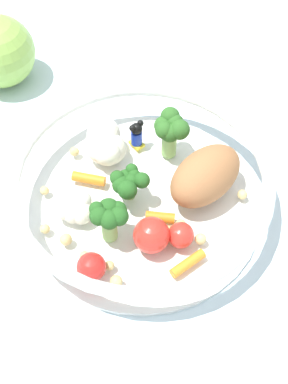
% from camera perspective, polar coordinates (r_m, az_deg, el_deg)
% --- Properties ---
extents(ground_plane, '(2.40, 2.40, 0.00)m').
position_cam_1_polar(ground_plane, '(0.53, -1.68, -2.21)').
color(ground_plane, silver).
extents(food_container, '(0.25, 0.25, 0.06)m').
position_cam_1_polar(food_container, '(0.51, -0.03, 0.71)').
color(food_container, white).
rests_on(food_container, ground_plane).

